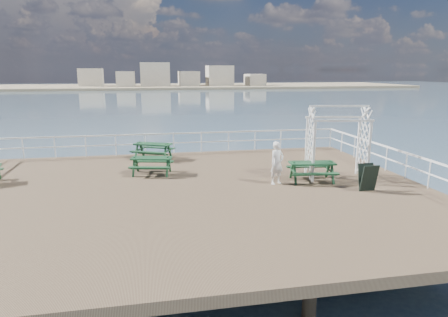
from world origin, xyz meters
The scene contains 9 objects.
ground centered at (0.00, 0.00, -0.15)m, with size 18.00×14.00×0.30m, color brown.
sea_backdrop centered at (12.54, 134.07, -0.51)m, with size 300.00×300.00×9.20m.
railing centered at (-0.07, 2.57, 0.87)m, with size 17.77×13.76×1.10m.
picnic_table_b centered at (-1.10, 5.68, 0.56)m, with size 2.25×2.08×0.88m.
picnic_table_c centered at (4.99, 0.40, 0.55)m, with size 1.95×1.65×0.86m.
picnic_table_d centered at (-1.21, 2.69, 0.52)m, with size 1.92×1.67×0.82m.
trellis_arbor centered at (6.15, 0.70, 1.31)m, with size 2.54×1.63×2.95m.
sandwich_board centered at (6.44, -1.23, 0.49)m, with size 0.63×0.48×1.01m.
person centered at (3.50, 0.28, 0.83)m, with size 0.60×0.40×1.65m, color silver.
Camera 1 is at (-1.31, -13.92, 4.31)m, focal length 32.00 mm.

